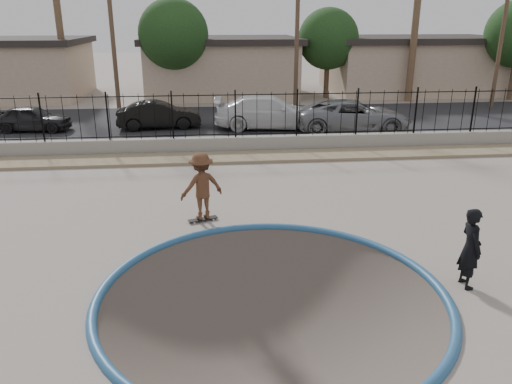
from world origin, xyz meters
The scene contains 21 objects.
ground centered at (0.00, 12.00, -1.10)m, with size 120.00×120.00×2.20m, color gray.
bowl_pit centered at (0.00, -1.00, 0.00)m, with size 6.84×6.84×1.80m, color #4A3E39, non-canonical shape.
coping_ring centered at (0.00, -1.00, 0.00)m, with size 7.04×7.04×0.20m, color #26547E.
rock_strip centered at (0.00, 9.20, 0.06)m, with size 42.00×1.60×0.11m, color #968662.
retaining_wall centered at (0.00, 10.30, 0.30)m, with size 42.00×0.45×0.60m, color gray.
fence centered at (0.00, 10.30, 1.50)m, with size 40.00×0.04×1.80m.
street centered at (0.00, 17.00, 0.02)m, with size 90.00×8.00×0.04m, color black.
house_center centered at (0.00, 26.50, 1.97)m, with size 10.60×8.60×3.90m.
house_east centered at (14.00, 26.50, 1.97)m, with size 12.60×8.60×3.90m.
utility_pole_left centered at (-6.00, 19.00, 4.70)m, with size 1.70×0.24×9.00m.
utility_pole_mid centered at (4.00, 19.00, 4.96)m, with size 1.70×0.24×9.50m.
utility_pole_right centered at (16.00, 19.00, 4.70)m, with size 1.70×0.24×9.00m.
street_tree_left centered at (-3.00, 23.00, 4.19)m, with size 4.32×4.32×6.36m.
street_tree_mid centered at (7.00, 24.00, 3.84)m, with size 3.96×3.96×5.83m.
skater centered at (-1.35, 3.00, 0.90)m, with size 1.16×0.67×1.80m, color brown.
skateboard centered at (-1.35, 3.00, 0.06)m, with size 0.82×0.46×0.07m.
videographer centered at (4.00, -0.99, 0.84)m, with size 0.62×0.40×1.69m, color black.
car_a centered at (-9.43, 15.00, 0.64)m, with size 1.44×3.57×1.22m, color black.
car_b centered at (-3.46, 15.00, 0.70)m, with size 1.40×4.00×1.32m, color black.
car_c centered at (1.93, 14.51, 0.82)m, with size 2.19×5.38×1.56m, color silver.
car_d centered at (5.81, 13.40, 0.78)m, with size 2.46×5.33×1.48m, color gray.
Camera 1 is at (-1.19, -9.54, 5.21)m, focal length 35.00 mm.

